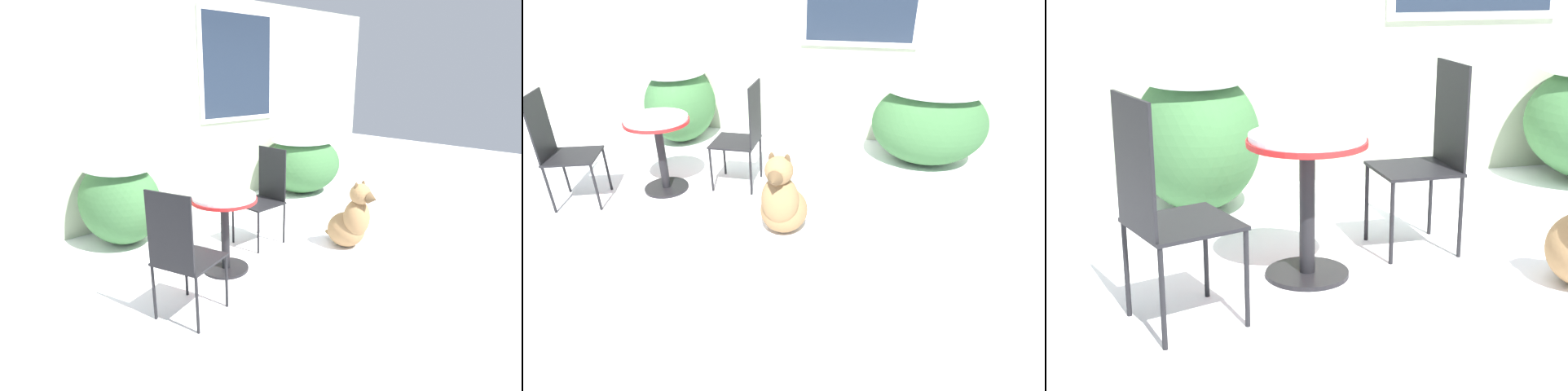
% 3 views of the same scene
% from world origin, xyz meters
% --- Properties ---
extents(ground_plane, '(16.00, 16.00, 0.00)m').
position_xyz_m(ground_plane, '(0.00, 0.00, 0.00)').
color(ground_plane, white).
extents(house_wall, '(8.00, 0.10, 2.83)m').
position_xyz_m(house_wall, '(0.07, 2.20, 1.45)').
color(house_wall, '#B2BC9E').
rests_on(house_wall, ground_plane).
extents(shrub_left, '(0.83, 1.07, 0.93)m').
position_xyz_m(shrub_left, '(-1.13, 1.69, 0.50)').
color(shrub_left, '#386638').
rests_on(shrub_left, ground_plane).
extents(shrub_middle, '(1.25, 1.10, 0.90)m').
position_xyz_m(shrub_middle, '(1.90, 1.64, 0.48)').
color(shrub_middle, '#386638').
rests_on(shrub_middle, ground_plane).
extents(patio_table, '(0.62, 0.62, 0.76)m').
position_xyz_m(patio_table, '(-0.71, 0.34, 0.57)').
color(patio_table, black).
rests_on(patio_table, ground_plane).
extents(patio_chair_near_table, '(0.45, 0.45, 1.06)m').
position_xyz_m(patio_chair_near_table, '(0.06, 0.60, 0.57)').
color(patio_chair_near_table, black).
rests_on(patio_chair_near_table, ground_plane).
extents(patio_chair_far_side, '(0.56, 0.56, 1.06)m').
position_xyz_m(patio_chair_far_side, '(-1.47, -0.09, 0.57)').
color(patio_chair_far_side, black).
rests_on(patio_chair_far_side, ground_plane).
extents(dog, '(0.41, 0.64, 0.77)m').
position_xyz_m(dog, '(0.62, -0.17, 0.29)').
color(dog, '#937047').
rests_on(dog, ground_plane).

